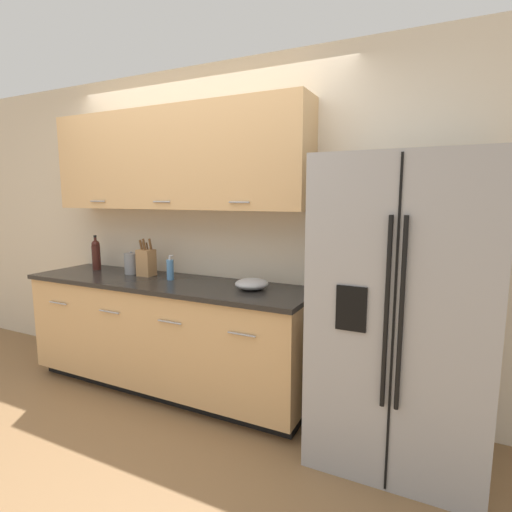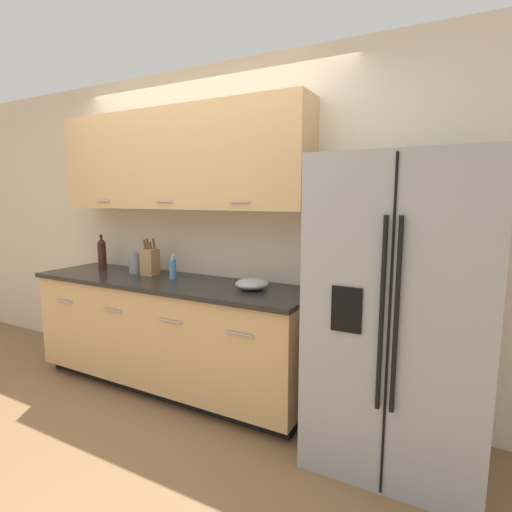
{
  "view_description": "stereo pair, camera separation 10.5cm",
  "coord_description": "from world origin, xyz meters",
  "views": [
    {
      "loc": [
        1.86,
        -1.69,
        1.57
      ],
      "look_at": [
        0.65,
        0.78,
        1.16
      ],
      "focal_mm": 28.0,
      "sensor_mm": 36.0,
      "label": 1
    },
    {
      "loc": [
        1.95,
        -1.64,
        1.57
      ],
      "look_at": [
        0.65,
        0.78,
        1.16
      ],
      "focal_mm": 28.0,
      "sensor_mm": 36.0,
      "label": 2
    }
  ],
  "objects": [
    {
      "name": "counter_unit",
      "position": [
        -0.16,
        0.79,
        0.46
      ],
      "size": [
        2.42,
        0.64,
        0.91
      ],
      "color": "black",
      "rests_on": "ground_plane"
    },
    {
      "name": "steel_canister",
      "position": [
        -0.6,
        0.88,
        1.0
      ],
      "size": [
        0.13,
        0.13,
        0.2
      ],
      "color": "gray",
      "rests_on": "counter_unit"
    },
    {
      "name": "soap_dispenser",
      "position": [
        -0.14,
        0.83,
        0.99
      ],
      "size": [
        0.06,
        0.06,
        0.2
      ],
      "color": "#4C7FB2",
      "rests_on": "counter_unit"
    },
    {
      "name": "wall_back",
      "position": [
        -0.05,
        1.07,
        1.47
      ],
      "size": [
        10.0,
        0.39,
        2.6
      ],
      "color": "beige",
      "rests_on": "ground_plane"
    },
    {
      "name": "refrigerator",
      "position": [
        1.63,
        0.72,
        0.9
      ],
      "size": [
        0.95,
        0.78,
        1.79
      ],
      "color": "#9E9EA0",
      "rests_on": "ground_plane"
    },
    {
      "name": "ground_plane",
      "position": [
        0.0,
        0.0,
        0.0
      ],
      "size": [
        14.0,
        14.0,
        0.0
      ],
      "primitive_type": "plane",
      "color": "olive"
    },
    {
      "name": "mixing_bowl",
      "position": [
        0.6,
        0.82,
        0.95
      ],
      "size": [
        0.24,
        0.24,
        0.08
      ],
      "color": "#A3A3A5",
      "rests_on": "counter_unit"
    },
    {
      "name": "knife_block",
      "position": [
        -0.42,
        0.87,
        1.02
      ],
      "size": [
        0.13,
        0.11,
        0.32
      ],
      "color": "#A87A4C",
      "rests_on": "counter_unit"
    },
    {
      "name": "wine_bottle",
      "position": [
        -1.03,
        0.89,
        1.05
      ],
      "size": [
        0.08,
        0.08,
        0.31
      ],
      "color": "#3D1914",
      "rests_on": "counter_unit"
    }
  ]
}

